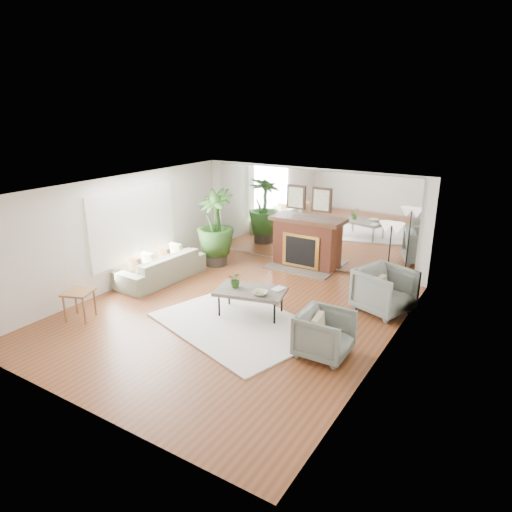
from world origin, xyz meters
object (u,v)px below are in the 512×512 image
Objects in this scene: fireplace at (304,242)px; side_table at (79,296)px; coffee_table at (251,292)px; sofa at (161,267)px; armchair_front at (325,334)px; floor_lamp at (391,233)px; potted_ficus at (215,225)px; armchair_back at (384,291)px.

side_table is (-2.37, -4.94, -0.18)m from fireplace.
fireplace is 3.09m from coffee_table.
armchair_front is (4.65, -1.13, 0.06)m from sofa.
fireplace is at bearing 164.51° from floor_lamp.
sofa is (-2.45, -2.60, -0.33)m from fireplace.
coffee_table is 1.76× the size of armchair_front.
floor_lamp is (4.68, 4.30, 0.90)m from side_table.
armchair_front is at bearing -32.82° from potted_ficus.
armchair_front is (2.20, -3.72, -0.27)m from fireplace.
coffee_table is 3.30m from side_table.
fireplace is 2.41× the size of armchair_front.
sofa is 1.37× the size of floor_lamp.
coffee_table is 0.92× the size of floor_lamp.
sofa is 1.13× the size of potted_ficus.
armchair_front is (-0.33, -2.19, -0.07)m from armchair_back.
armchair_front is at bearing 14.94° from side_table.
floor_lamp is (0.11, 3.08, 1.00)m from armchair_front.
armchair_back is 4.61m from potted_ficus.
armchair_back reaches higher than side_table.
fireplace is 1.37× the size of coffee_table.
fireplace is at bearing 139.85° from sofa.
side_table is 3.99m from potted_ficus.
floor_lamp is at bearing 33.50° from armchair_back.
coffee_table is at bearing 69.45° from armchair_front.
armchair_back is at bearing -9.50° from armchair_front.
coffee_table is 3.19m from potted_ficus.
coffee_table is 2.85m from sofa.
fireplace is at bearing 64.42° from side_table.
side_table is at bearing -137.42° from floor_lamp.
potted_ficus reaches higher than side_table.
fireplace reaches higher than sofa.
potted_ficus is at bearing -175.18° from floor_lamp.
floor_lamp reaches higher than side_table.
sofa is at bearing 122.16° from armchair_back.
side_table reaches higher than coffee_table.
armchair_back is at bearing -76.66° from floor_lamp.
armchair_front is 1.30× the size of side_table.
side_table is at bearing 145.00° from armchair_back.
floor_lamp is at bearing 4.82° from potted_ficus.
side_table is at bearing -95.11° from potted_ficus.
floor_lamp is (-0.21, 0.90, 0.93)m from armchair_back.
coffee_table is at bearing -41.07° from potted_ficus.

